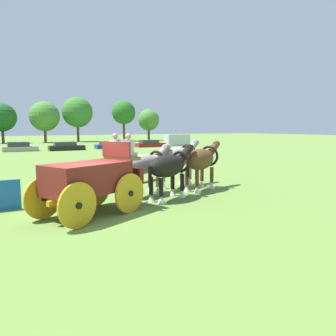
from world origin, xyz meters
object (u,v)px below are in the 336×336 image
(parked_vehicle_c, at_px, (20,147))
(draft_horse_rear_near, at_px, (145,165))
(draft_horse_rear_off, at_px, (169,167))
(draft_horse_lead_off, at_px, (201,160))
(parked_vehicle_f, at_px, (150,144))
(draft_horse_lead_near, at_px, (179,158))
(parked_vehicle_g, at_px, (177,140))
(parked_vehicle_d, at_px, (66,147))
(parked_vehicle_e, at_px, (110,145))
(show_wagon, at_px, (91,179))

(parked_vehicle_c, bearing_deg, draft_horse_rear_near, -86.65)
(draft_horse_rear_near, xyz_separation_m, draft_horse_rear_off, (0.52, -1.19, 0.02))
(draft_horse_lead_off, relative_size, parked_vehicle_f, 0.65)
(draft_horse_lead_near, height_order, parked_vehicle_g, draft_horse_lead_near)
(draft_horse_rear_near, bearing_deg, draft_horse_lead_off, -2.76)
(draft_horse_lead_near, distance_m, parked_vehicle_d, 29.43)
(parked_vehicle_c, bearing_deg, parked_vehicle_d, -12.11)
(parked_vehicle_e, bearing_deg, draft_horse_rear_off, -105.91)
(show_wagon, height_order, parked_vehicle_d, show_wagon)
(show_wagon, bearing_deg, parked_vehicle_f, 60.37)
(show_wagon, distance_m, parked_vehicle_d, 33.15)
(draft_horse_lead_off, xyz_separation_m, parked_vehicle_e, (6.84, 31.25, -0.97))
(draft_horse_lead_near, xyz_separation_m, parked_vehicle_f, (13.73, 30.48, -0.99))
(parked_vehicle_e, bearing_deg, draft_horse_lead_off, -102.35)
(draft_horse_rear_off, height_order, draft_horse_lead_near, draft_horse_lead_near)
(draft_horse_rear_off, distance_m, draft_horse_lead_off, 2.59)
(parked_vehicle_f, distance_m, parked_vehicle_g, 5.49)
(parked_vehicle_g, bearing_deg, draft_horse_lead_off, -119.61)
(draft_horse_lead_off, distance_m, parked_vehicle_g, 37.60)
(parked_vehicle_c, relative_size, parked_vehicle_f, 0.93)
(parked_vehicle_d, distance_m, parked_vehicle_e, 6.24)
(parked_vehicle_f, bearing_deg, parked_vehicle_d, -175.05)
(parked_vehicle_d, distance_m, parked_vehicle_g, 18.07)
(draft_horse_rear_off, bearing_deg, draft_horse_lead_off, 24.01)
(parked_vehicle_c, bearing_deg, parked_vehicle_e, -2.39)
(draft_horse_rear_off, bearing_deg, parked_vehicle_c, 94.14)
(parked_vehicle_e, relative_size, parked_vehicle_g, 1.06)
(draft_horse_rear_off, relative_size, parked_vehicle_g, 0.74)
(parked_vehicle_f, bearing_deg, parked_vehicle_g, 10.77)
(parked_vehicle_c, relative_size, parked_vehicle_e, 0.95)
(draft_horse_lead_near, bearing_deg, parked_vehicle_c, 97.84)
(parked_vehicle_c, xyz_separation_m, parked_vehicle_f, (17.94, -0.07, -0.04))
(show_wagon, xyz_separation_m, parked_vehicle_d, (6.53, 32.49, -0.79))
(draft_horse_lead_near, distance_m, parked_vehicle_e, 30.97)
(draft_horse_rear_off, xyz_separation_m, parked_vehicle_e, (9.21, 32.30, -0.91))
(show_wagon, distance_m, draft_horse_lead_near, 6.20)
(parked_vehicle_d, distance_m, parked_vehicle_f, 12.61)
(draft_horse_lead_off, relative_size, parked_vehicle_e, 0.67)
(show_wagon, height_order, draft_horse_rear_near, show_wagon)
(draft_horse_rear_off, bearing_deg, parked_vehicle_g, 58.17)
(draft_horse_rear_near, distance_m, parked_vehicle_d, 30.65)
(show_wagon, height_order, draft_horse_lead_near, show_wagon)
(draft_horse_rear_near, bearing_deg, parked_vehicle_f, 62.97)
(parked_vehicle_g, bearing_deg, parked_vehicle_c, -177.65)
(parked_vehicle_d, bearing_deg, draft_horse_rear_near, -96.60)
(parked_vehicle_d, bearing_deg, draft_horse_lead_near, -92.28)
(show_wagon, relative_size, parked_vehicle_g, 1.39)
(draft_horse_lead_near, bearing_deg, draft_horse_rear_near, -155.99)
(parked_vehicle_c, distance_m, parked_vehicle_f, 17.94)
(draft_horse_lead_near, bearing_deg, draft_horse_rear_off, -129.31)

